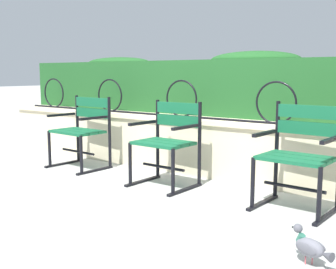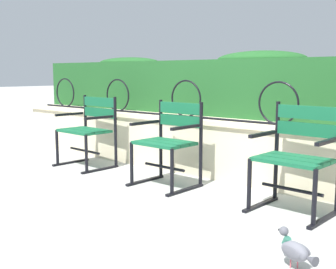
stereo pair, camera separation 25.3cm
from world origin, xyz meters
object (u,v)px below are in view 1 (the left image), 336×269
object	(u,v)px
park_chair_centre	(168,140)
park_chair_right	(299,154)
pigeon_near_chairs	(310,247)
park_chair_left	(82,129)

from	to	relation	value
park_chair_centre	park_chair_right	size ratio (longest dim) A/B	0.96
park_chair_centre	park_chair_right	bearing A→B (deg)	1.89
park_chair_centre	pigeon_near_chairs	distance (m)	2.04
park_chair_centre	pigeon_near_chairs	size ratio (longest dim) A/B	2.98
park_chair_left	park_chair_right	world-z (taller)	park_chair_right
park_chair_left	park_chair_right	size ratio (longest dim) A/B	0.96
park_chair_centre	pigeon_near_chairs	bearing A→B (deg)	-28.40
park_chair_centre	park_chair_right	distance (m)	1.32
pigeon_near_chairs	park_chair_right	bearing A→B (deg)	113.98
park_chair_left	park_chair_centre	bearing A→B (deg)	-2.41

